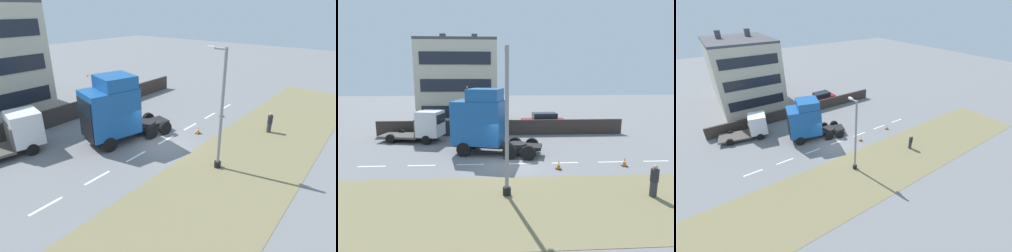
# 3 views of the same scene
# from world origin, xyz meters

# --- Properties ---
(ground_plane) EXTENTS (120.00, 120.00, 0.00)m
(ground_plane) POSITION_xyz_m (0.00, 0.00, 0.00)
(ground_plane) COLOR slate
(ground_plane) RESTS_ON ground
(grass_verge) EXTENTS (7.00, 44.00, 0.01)m
(grass_verge) POSITION_xyz_m (-6.00, 0.00, 0.01)
(grass_verge) COLOR olive
(grass_verge) RESTS_ON ground
(lane_markings) EXTENTS (0.16, 21.00, 0.00)m
(lane_markings) POSITION_xyz_m (0.00, -0.70, 0.00)
(lane_markings) COLOR white
(lane_markings) RESTS_ON ground
(boundary_wall) EXTENTS (0.25, 24.00, 1.49)m
(boundary_wall) POSITION_xyz_m (9.00, 0.00, 0.75)
(boundary_wall) COLOR #382D28
(boundary_wall) RESTS_ON ground
(building_block) EXTENTS (10.86, 8.81, 10.86)m
(building_block) POSITION_xyz_m (17.88, 4.73, 4.89)
(building_block) COLOR beige
(building_block) RESTS_ON ground
(lorry_cab) EXTENTS (4.09, 6.83, 5.02)m
(lorry_cab) POSITION_xyz_m (2.78, 1.76, 2.44)
(lorry_cab) COLOR black
(lorry_cab) RESTS_ON ground
(flatbed_truck) EXTENTS (3.21, 5.83, 2.77)m
(flatbed_truck) POSITION_xyz_m (6.63, 6.80, 1.46)
(flatbed_truck) COLOR silver
(flatbed_truck) RESTS_ON ground
(parked_car) EXTENTS (1.96, 4.48, 1.93)m
(parked_car) POSITION_xyz_m (10.74, -4.47, 0.95)
(parked_car) COLOR maroon
(parked_car) RESTS_ON ground
(lamp_post) EXTENTS (1.32, 0.41, 7.22)m
(lamp_post) POSITION_xyz_m (-4.84, 0.37, 3.25)
(lamp_post) COLOR black
(lamp_post) RESTS_ON ground
(pedestrian) EXTENTS (0.39, 0.39, 1.62)m
(pedestrian) POSITION_xyz_m (-5.49, -6.80, 0.79)
(pedestrian) COLOR #333338
(pedestrian) RESTS_ON ground
(traffic_cone_lead) EXTENTS (0.36, 0.36, 0.58)m
(traffic_cone_lead) POSITION_xyz_m (-0.92, -7.59, 0.28)
(traffic_cone_lead) COLOR black
(traffic_cone_lead) RESTS_ON ground
(traffic_cone_trailing) EXTENTS (0.36, 0.36, 0.58)m
(traffic_cone_trailing) POSITION_xyz_m (-1.25, -3.15, 0.28)
(traffic_cone_trailing) COLOR black
(traffic_cone_trailing) RESTS_ON ground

